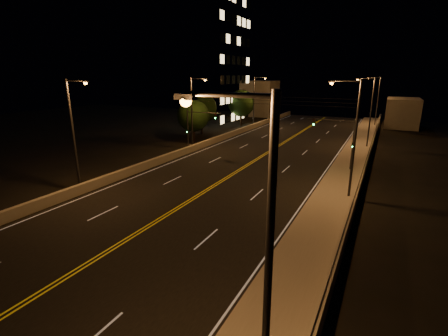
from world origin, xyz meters
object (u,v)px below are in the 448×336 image
at_px(building_tower, 184,52).
at_px(streetlight_4, 75,129).
at_px(streetlight_0, 258,266).
at_px(streetlight_1, 352,133).
at_px(traffic_signal_right, 343,138).
at_px(traffic_signal_left, 194,126).
at_px(tree_2, 241,103).
at_px(streetlight_2, 369,109).
at_px(tree_0, 193,116).
at_px(streetlight_5, 193,109).
at_px(tree_1, 201,108).
at_px(streetlight_6, 255,99).
at_px(streetlight_3, 377,98).

bearing_deg(building_tower, streetlight_4, -69.06).
distance_m(streetlight_0, streetlight_1, 21.14).
xyz_separation_m(streetlight_1, traffic_signal_right, (-1.59, 8.70, -2.00)).
height_order(streetlight_0, streetlight_1, same).
xyz_separation_m(traffic_signal_left, building_tower, (-17.18, 24.37, 11.12)).
xyz_separation_m(streetlight_1, tree_2, (-24.58, 33.91, -1.01)).
xyz_separation_m(streetlight_2, tree_0, (-24.18, -7.46, -1.47)).
height_order(streetlight_0, streetlight_5, same).
distance_m(tree_1, tree_2, 12.05).
xyz_separation_m(streetlight_1, streetlight_2, (0.00, 22.17, 0.00)).
bearing_deg(tree_2, streetlight_4, -85.84).
xyz_separation_m(building_tower, tree_2, (12.90, 0.84, -10.13)).
distance_m(building_tower, tree_0, 25.02).
relative_size(streetlight_6, traffic_signal_right, 1.73).
bearing_deg(building_tower, tree_1, -46.47).
relative_size(streetlight_5, building_tower, 0.32).
bearing_deg(streetlight_0, streetlight_4, 150.00).
relative_size(streetlight_4, building_tower, 0.32).
distance_m(traffic_signal_left, tree_2, 25.59).
bearing_deg(tree_2, traffic_signal_left, -80.35).
bearing_deg(streetlight_5, traffic_signal_right, -5.06).
xyz_separation_m(streetlight_1, building_tower, (-37.48, 33.07, 9.12)).
height_order(traffic_signal_right, tree_2, tree_2).
relative_size(streetlight_2, building_tower, 0.32).
bearing_deg(traffic_signal_left, streetlight_6, 92.72).
bearing_deg(traffic_signal_right, streetlight_4, -138.74).
height_order(streetlight_0, streetlight_2, same).
distance_m(streetlight_6, tree_0, 19.16).
bearing_deg(building_tower, traffic_signal_right, -34.18).
bearing_deg(streetlight_4, streetlight_0, -30.00).
distance_m(streetlight_5, building_tower, 29.16).
height_order(streetlight_0, tree_2, streetlight_0).
distance_m(traffic_signal_right, tree_1, 28.82).
distance_m(streetlight_1, tree_1, 34.98).
bearing_deg(streetlight_4, traffic_signal_right, 41.26).
height_order(building_tower, tree_2, building_tower).
distance_m(streetlight_1, tree_0, 28.34).
relative_size(streetlight_2, streetlight_4, 1.00).
bearing_deg(tree_0, traffic_signal_left, -57.09).
height_order(streetlight_4, tree_2, streetlight_4).
height_order(streetlight_6, traffic_signal_left, streetlight_6).
bearing_deg(streetlight_2, building_tower, 163.78).
bearing_deg(traffic_signal_right, streetlight_0, -86.96).
xyz_separation_m(streetlight_4, traffic_signal_left, (1.19, 17.45, -2.00)).
relative_size(streetlight_3, tree_1, 1.36).
relative_size(streetlight_6, building_tower, 0.32).
bearing_deg(streetlight_1, traffic_signal_left, 156.78).
bearing_deg(streetlight_1, streetlight_3, 90.00).
height_order(building_tower, tree_1, building_tower).
distance_m(streetlight_3, streetlight_5, 41.14).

